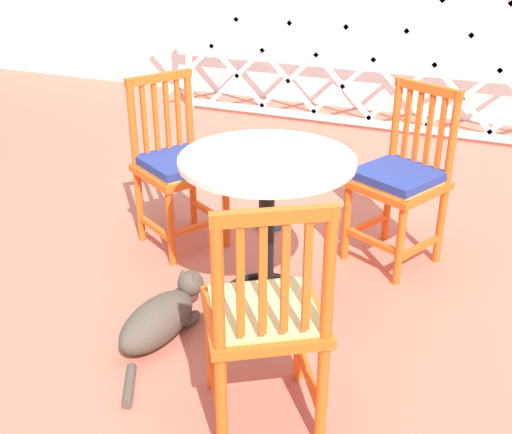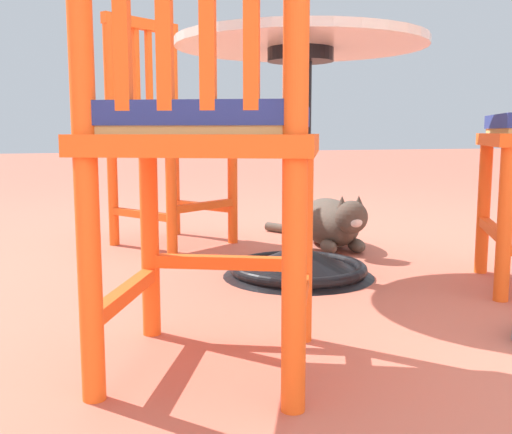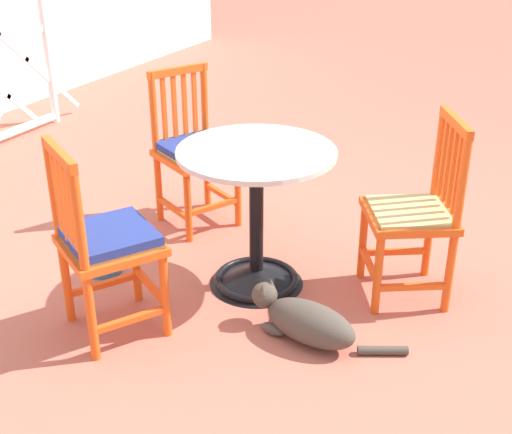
{
  "view_description": "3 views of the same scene",
  "coord_description": "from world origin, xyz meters",
  "views": [
    {
      "loc": [
        0.97,
        -2.2,
        1.69
      ],
      "look_at": [
        -0.02,
        0.18,
        0.43
      ],
      "focal_mm": 44.97,
      "sensor_mm": 36.0,
      "label": 1
    },
    {
      "loc": [
        0.77,
        1.9,
        0.45
      ],
      "look_at": [
        0.15,
        0.09,
        0.18
      ],
      "focal_mm": 42.4,
      "sensor_mm": 36.0,
      "label": 2
    },
    {
      "loc": [
        -2.66,
        -1.27,
        1.88
      ],
      "look_at": [
        0.08,
        0.19,
        0.35
      ],
      "focal_mm": 48.73,
      "sensor_mm": 36.0,
      "label": 3
    }
  ],
  "objects": [
    {
      "name": "orange_chair_tucked_in",
      "position": [
        0.5,
        0.82,
        0.45
      ],
      "size": [
        0.53,
        0.53,
        0.91
      ],
      "color": "#EA5619",
      "rests_on": "ground_plane"
    },
    {
      "name": "cafe_table",
      "position": [
        0.03,
        0.17,
        0.28
      ],
      "size": [
        0.76,
        0.76,
        0.73
      ],
      "color": "black",
      "rests_on": "ground_plane"
    },
    {
      "name": "orange_chair_near_fence",
      "position": [
        0.31,
        -0.54,
        0.43
      ],
      "size": [
        0.55,
        0.55,
        0.91
      ],
      "color": "#EA5619",
      "rests_on": "ground_plane"
    },
    {
      "name": "tabby_cat",
      "position": [
        -0.28,
        -0.24,
        0.1
      ],
      "size": [
        0.26,
        0.74,
        0.23
      ],
      "color": "#4C4238",
      "rests_on": "ground_plane"
    },
    {
      "name": "ground_plane",
      "position": [
        0.0,
        0.0,
        0.0
      ],
      "size": [
        24.0,
        24.0,
        0.0
      ],
      "primitive_type": "plane",
      "color": "#BC604C"
    }
  ]
}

